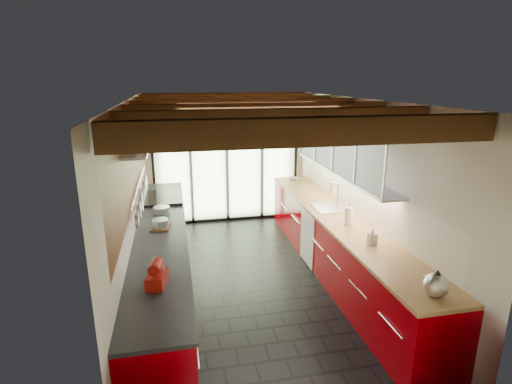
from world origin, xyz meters
TOP-DOWN VIEW (x-y plane):
  - ground at (0.00, 0.00)m, footprint 5.50×5.50m
  - room_shell at (0.00, 0.00)m, footprint 5.50×5.50m
  - ceiling_beams at (-0.00, 0.38)m, footprint 3.14×5.06m
  - glass_door at (0.00, 2.69)m, footprint 2.95×0.10m
  - left_counter at (-1.28, 0.00)m, footprint 0.68×5.00m
  - range_stove at (-1.28, 1.45)m, footprint 0.66×0.90m
  - right_counter at (1.27, 0.00)m, footprint 0.68×5.00m
  - sink_assembly at (1.29, 0.40)m, footprint 0.45×0.52m
  - upper_cabinets_right at (1.43, 0.30)m, footprint 0.34×3.00m
  - left_wall_fixtures at (-1.47, 0.25)m, footprint 0.28×2.60m
  - stand_mixer at (-1.27, -1.51)m, footprint 0.22×0.32m
  - pot_large at (-1.27, 0.02)m, footprint 0.25×0.25m
  - pot_small at (-1.27, 0.71)m, footprint 0.26×0.26m
  - cutting_board at (-1.27, 0.06)m, footprint 0.28×0.36m
  - kettle at (1.27, -2.25)m, footprint 0.30×0.32m
  - paper_towel at (1.27, -0.34)m, footprint 0.11×0.11m
  - soap_bottle at (1.27, -1.02)m, footprint 0.10×0.10m
  - bowl at (1.27, 2.25)m, footprint 0.24×0.24m

SIDE VIEW (x-z plane):
  - ground at x=0.00m, z-range 0.00..0.00m
  - right_counter at x=1.27m, z-range 0.00..0.92m
  - left_counter at x=-1.28m, z-range 0.00..0.92m
  - range_stove at x=-1.28m, z-range -0.01..0.96m
  - cutting_board at x=-1.27m, z-range 0.92..0.95m
  - bowl at x=1.27m, z-range 0.92..0.97m
  - sink_assembly at x=1.29m, z-range 0.75..1.17m
  - pot_small at x=-1.27m, z-range 0.92..1.01m
  - pot_large at x=-1.27m, z-range 0.92..1.06m
  - soap_bottle at x=1.27m, z-range 0.92..1.13m
  - stand_mixer at x=-1.27m, z-range 0.89..1.16m
  - kettle at x=1.27m, z-range 0.90..1.18m
  - paper_towel at x=1.27m, z-range 0.90..1.19m
  - room_shell at x=0.00m, z-range -1.10..4.40m
  - glass_door at x=0.00m, z-range 0.21..3.11m
  - left_wall_fixtures at x=-1.47m, z-range 1.32..2.28m
  - upper_cabinets_right at x=1.43m, z-range 0.35..3.35m
  - ceiling_beams at x=0.00m, z-range 0.01..4.91m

